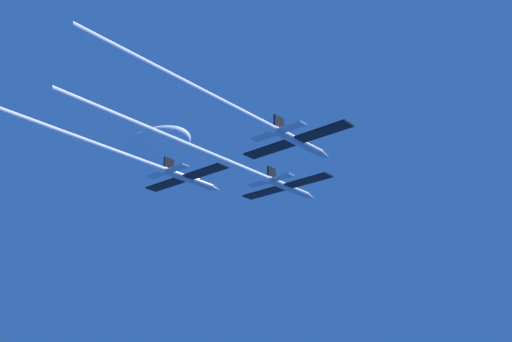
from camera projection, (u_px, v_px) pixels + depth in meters
jet_lead at (229, 163)px, 93.36m from camera, size 17.70×53.23×2.93m
jet_left_wing at (131, 158)px, 93.35m from camera, size 17.70×47.18×2.93m
jet_right_wing at (246, 115)px, 78.36m from camera, size 17.70×44.98×2.93m
cloud_puffy at (156, 145)px, 147.70m from camera, size 20.86×11.47×7.30m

